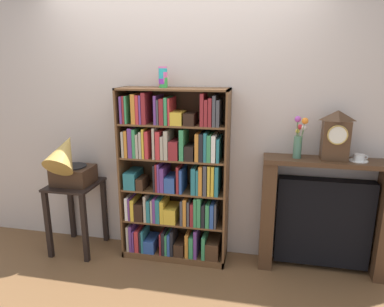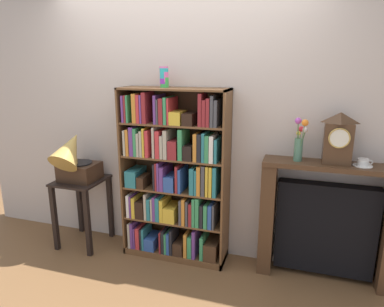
{
  "view_description": "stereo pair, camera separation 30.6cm",
  "coord_description": "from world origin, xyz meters",
  "px_view_note": "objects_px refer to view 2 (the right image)",
  "views": [
    {
      "loc": [
        0.78,
        -2.8,
        1.81
      ],
      "look_at": [
        0.17,
        0.11,
        1.04
      ],
      "focal_mm": 31.94,
      "sensor_mm": 36.0,
      "label": 1
    },
    {
      "loc": [
        1.07,
        -2.72,
        1.81
      ],
      "look_at": [
        0.17,
        0.11,
        1.04
      ],
      "focal_mm": 31.94,
      "sensor_mm": 36.0,
      "label": 2
    }
  ],
  "objects_px": {
    "bookshelf": "(175,181)",
    "teacup_with_saucer": "(363,163)",
    "gramophone": "(74,158)",
    "fireplace_mantel": "(326,223)",
    "mantel_clock": "(338,139)",
    "cup_stack": "(164,77)",
    "side_table_left": "(82,198)",
    "flower_vase": "(300,141)"
  },
  "relations": [
    {
      "from": "flower_vase",
      "to": "teacup_with_saucer",
      "type": "distance_m",
      "value": 0.51
    },
    {
      "from": "gramophone",
      "to": "fireplace_mantel",
      "type": "xyz_separation_m",
      "value": [
        2.33,
        0.2,
        -0.42
      ]
    },
    {
      "from": "bookshelf",
      "to": "fireplace_mantel",
      "type": "bearing_deg",
      "value": 2.51
    },
    {
      "from": "side_table_left",
      "to": "teacup_with_saucer",
      "type": "distance_m",
      "value": 2.61
    },
    {
      "from": "flower_vase",
      "to": "teacup_with_saucer",
      "type": "bearing_deg",
      "value": 0.48
    },
    {
      "from": "cup_stack",
      "to": "flower_vase",
      "type": "xyz_separation_m",
      "value": [
        1.17,
        0.01,
        -0.49
      ]
    },
    {
      "from": "cup_stack",
      "to": "side_table_left",
      "type": "bearing_deg",
      "value": -174.17
    },
    {
      "from": "cup_stack",
      "to": "mantel_clock",
      "type": "xyz_separation_m",
      "value": [
        1.46,
        0.01,
        -0.46
      ]
    },
    {
      "from": "bookshelf",
      "to": "cup_stack",
      "type": "distance_m",
      "value": 0.95
    },
    {
      "from": "side_table_left",
      "to": "teacup_with_saucer",
      "type": "bearing_deg",
      "value": 2.37
    },
    {
      "from": "fireplace_mantel",
      "to": "flower_vase",
      "type": "distance_m",
      "value": 0.75
    },
    {
      "from": "fireplace_mantel",
      "to": "mantel_clock",
      "type": "distance_m",
      "value": 0.74
    },
    {
      "from": "mantel_clock",
      "to": "teacup_with_saucer",
      "type": "distance_m",
      "value": 0.27
    },
    {
      "from": "side_table_left",
      "to": "mantel_clock",
      "type": "xyz_separation_m",
      "value": [
        2.35,
        0.1,
        0.75
      ]
    },
    {
      "from": "teacup_with_saucer",
      "to": "cup_stack",
      "type": "bearing_deg",
      "value": -179.5
    },
    {
      "from": "gramophone",
      "to": "teacup_with_saucer",
      "type": "xyz_separation_m",
      "value": [
        2.55,
        0.18,
        0.13
      ]
    },
    {
      "from": "side_table_left",
      "to": "mantel_clock",
      "type": "height_order",
      "value": "mantel_clock"
    },
    {
      "from": "bookshelf",
      "to": "side_table_left",
      "type": "xyz_separation_m",
      "value": [
        -0.98,
        -0.07,
        -0.26
      ]
    },
    {
      "from": "teacup_with_saucer",
      "to": "mantel_clock",
      "type": "bearing_deg",
      "value": -179.24
    },
    {
      "from": "gramophone",
      "to": "fireplace_mantel",
      "type": "height_order",
      "value": "gramophone"
    },
    {
      "from": "fireplace_mantel",
      "to": "bookshelf",
      "type": "bearing_deg",
      "value": -177.49
    },
    {
      "from": "bookshelf",
      "to": "gramophone",
      "type": "height_order",
      "value": "bookshelf"
    },
    {
      "from": "fireplace_mantel",
      "to": "gramophone",
      "type": "bearing_deg",
      "value": -175.1
    },
    {
      "from": "cup_stack",
      "to": "fireplace_mantel",
      "type": "distance_m",
      "value": 1.87
    },
    {
      "from": "bookshelf",
      "to": "teacup_with_saucer",
      "type": "xyz_separation_m",
      "value": [
        1.57,
        0.04,
        0.31
      ]
    },
    {
      "from": "side_table_left",
      "to": "gramophone",
      "type": "height_order",
      "value": "gramophone"
    },
    {
      "from": "bookshelf",
      "to": "mantel_clock",
      "type": "height_order",
      "value": "bookshelf"
    },
    {
      "from": "bookshelf",
      "to": "side_table_left",
      "type": "bearing_deg",
      "value": -176.02
    },
    {
      "from": "mantel_clock",
      "to": "flower_vase",
      "type": "relative_size",
      "value": 1.15
    },
    {
      "from": "side_table_left",
      "to": "bookshelf",
      "type": "bearing_deg",
      "value": 3.98
    },
    {
      "from": "fireplace_mantel",
      "to": "teacup_with_saucer",
      "type": "height_order",
      "value": "teacup_with_saucer"
    },
    {
      "from": "mantel_clock",
      "to": "flower_vase",
      "type": "xyz_separation_m",
      "value": [
        -0.29,
        -0.0,
        -0.04
      ]
    },
    {
      "from": "bookshelf",
      "to": "teacup_with_saucer",
      "type": "bearing_deg",
      "value": 1.35
    },
    {
      "from": "bookshelf",
      "to": "side_table_left",
      "type": "height_order",
      "value": "bookshelf"
    },
    {
      "from": "flower_vase",
      "to": "cup_stack",
      "type": "bearing_deg",
      "value": -179.49
    },
    {
      "from": "fireplace_mantel",
      "to": "flower_vase",
      "type": "height_order",
      "value": "flower_vase"
    },
    {
      "from": "cup_stack",
      "to": "gramophone",
      "type": "height_order",
      "value": "cup_stack"
    },
    {
      "from": "gramophone",
      "to": "teacup_with_saucer",
      "type": "bearing_deg",
      "value": 3.98
    },
    {
      "from": "bookshelf",
      "to": "cup_stack",
      "type": "bearing_deg",
      "value": 166.39
    },
    {
      "from": "fireplace_mantel",
      "to": "teacup_with_saucer",
      "type": "bearing_deg",
      "value": -5.66
    },
    {
      "from": "fireplace_mantel",
      "to": "teacup_with_saucer",
      "type": "xyz_separation_m",
      "value": [
        0.22,
        -0.02,
        0.56
      ]
    },
    {
      "from": "flower_vase",
      "to": "teacup_with_saucer",
      "type": "xyz_separation_m",
      "value": [
        0.49,
        0.0,
        -0.15
      ]
    }
  ]
}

